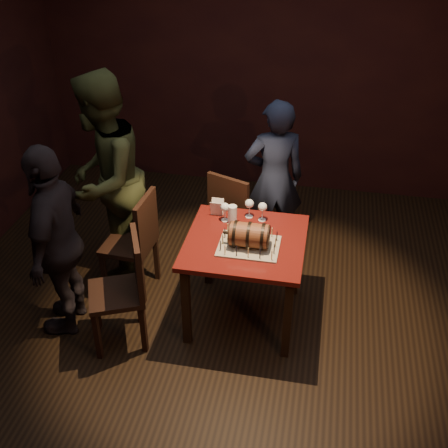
# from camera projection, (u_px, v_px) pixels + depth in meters

# --- Properties ---
(room_shell) EXTENTS (5.04, 5.04, 2.80)m
(room_shell) POSITION_uv_depth(u_px,v_px,m) (231.00, 172.00, 3.77)
(room_shell) COLOR black
(room_shell) RESTS_ON ground
(pub_table) EXTENTS (0.90, 0.90, 0.75)m
(pub_table) POSITION_uv_depth(u_px,v_px,m) (245.00, 252.00, 4.30)
(pub_table) COLOR #440C0B
(pub_table) RESTS_ON ground
(cake_board) EXTENTS (0.45, 0.35, 0.01)m
(cake_board) POSITION_uv_depth(u_px,v_px,m) (249.00, 246.00, 4.17)
(cake_board) COLOR gray
(cake_board) RESTS_ON pub_table
(barrel_cake) EXTENTS (0.34, 0.20, 0.20)m
(barrel_cake) POSITION_uv_depth(u_px,v_px,m) (249.00, 235.00, 4.11)
(barrel_cake) COLOR brown
(barrel_cake) RESTS_ON cake_board
(birthday_candles) EXTENTS (0.40, 0.30, 0.09)m
(birthday_candles) POSITION_uv_depth(u_px,v_px,m) (249.00, 241.00, 4.14)
(birthday_candles) COLOR #F4DD92
(birthday_candles) RESTS_ON cake_board
(wine_glass_left) EXTENTS (0.07, 0.07, 0.16)m
(wine_glass_left) POSITION_uv_depth(u_px,v_px,m) (225.00, 208.00, 4.41)
(wine_glass_left) COLOR silver
(wine_glass_left) RESTS_ON pub_table
(wine_glass_mid) EXTENTS (0.07, 0.07, 0.16)m
(wine_glass_mid) POSITION_uv_depth(u_px,v_px,m) (249.00, 204.00, 4.46)
(wine_glass_mid) COLOR silver
(wine_glass_mid) RESTS_ON pub_table
(wine_glass_right) EXTENTS (0.07, 0.07, 0.16)m
(wine_glass_right) POSITION_uv_depth(u_px,v_px,m) (263.00, 208.00, 4.42)
(wine_glass_right) COLOR silver
(wine_glass_right) RESTS_ON pub_table
(pint_of_ale) EXTENTS (0.07, 0.07, 0.15)m
(pint_of_ale) POSITION_uv_depth(u_px,v_px,m) (232.00, 215.00, 4.42)
(pint_of_ale) COLOR silver
(pint_of_ale) RESTS_ON pub_table
(menu_card) EXTENTS (0.10, 0.05, 0.13)m
(menu_card) POSITION_uv_depth(u_px,v_px,m) (217.00, 208.00, 4.52)
(menu_card) COLOR white
(menu_card) RESTS_ON pub_table
(chair_back) EXTENTS (0.52, 0.52, 0.93)m
(chair_back) POSITION_uv_depth(u_px,v_px,m) (234.00, 214.00, 5.00)
(chair_back) COLOR black
(chair_back) RESTS_ON ground
(chair_left_rear) EXTENTS (0.43, 0.43, 0.93)m
(chair_left_rear) POSITION_uv_depth(u_px,v_px,m) (137.00, 239.00, 4.66)
(chair_left_rear) COLOR black
(chair_left_rear) RESTS_ON ground
(chair_left_front) EXTENTS (0.53, 0.53, 0.93)m
(chair_left_front) POSITION_uv_depth(u_px,v_px,m) (126.00, 285.00, 4.15)
(chair_left_front) COLOR black
(chair_left_front) RESTS_ON ground
(person_back) EXTENTS (0.63, 0.51, 1.50)m
(person_back) POSITION_uv_depth(u_px,v_px,m) (274.00, 179.00, 5.07)
(person_back) COLOR #1B2136
(person_back) RESTS_ON ground
(person_left_rear) EXTENTS (0.71, 0.90, 1.83)m
(person_left_rear) POSITION_uv_depth(u_px,v_px,m) (104.00, 179.00, 4.72)
(person_left_rear) COLOR #363C1E
(person_left_rear) RESTS_ON ground
(person_left_front) EXTENTS (0.48, 0.95, 1.56)m
(person_left_front) POSITION_uv_depth(u_px,v_px,m) (58.00, 241.00, 4.17)
(person_left_front) COLOR black
(person_left_front) RESTS_ON ground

